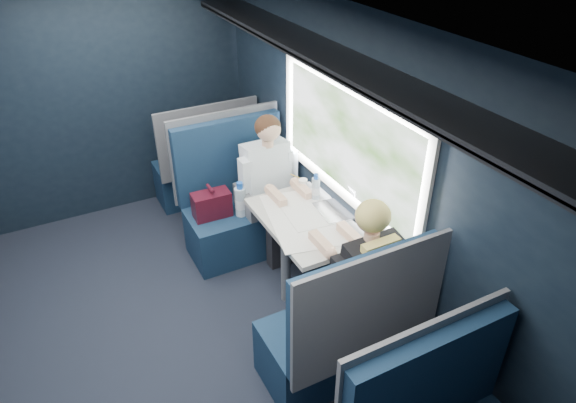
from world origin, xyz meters
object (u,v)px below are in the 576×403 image
seat_row_front (205,166)px  woman (363,272)px  table (303,228)px  cup (303,184)px  seat_bay_near (238,207)px  seat_bay_far (342,334)px  bottle_small (316,188)px  laptop (340,203)px  man (272,181)px

seat_row_front → woman: woman is taller
table → cup: (0.22, 0.41, 0.12)m
seat_row_front → cup: (0.41, -1.39, 0.38)m
seat_bay_near → seat_bay_far: same height
table → bottle_small: 0.38m
woman → bottle_small: (0.17, 0.93, 0.12)m
seat_bay_near → woman: (0.26, -1.58, 0.31)m
seat_bay_near → bottle_small: seat_bay_near is taller
table → seat_row_front: 1.82m
laptop → woman: bearing=-110.4°
seat_bay_far → cup: bearing=72.5°
seat_bay_far → bottle_small: (0.42, 1.10, 0.43)m
seat_row_front → cup: size_ratio=12.22×
table → man: size_ratio=0.76×
woman → seat_row_front: bearing=95.7°
man → bottle_small: bearing=-70.0°
woman → bottle_small: 0.96m
cup → bottle_small: bearing=-85.0°
woman → man: bearing=90.0°
table → woman: woman is taller
seat_bay_far → laptop: 1.08m
seat_row_front → laptop: seat_row_front is taller
table → cup: cup is taller
seat_bay_far → woman: 0.43m
man → seat_row_front: bearing=102.8°
table → seat_bay_far: (-0.18, -0.87, -0.25)m
seat_bay_far → woman: bearing=33.8°
seat_row_front → laptop: size_ratio=3.33×
table → bottle_small: bottle_small is taller
man → cup: (0.16, -0.29, 0.07)m
bottle_small → cup: 0.19m
seat_bay_near → cup: seat_bay_near is taller
seat_bay_near → laptop: bearing=-59.1°
man → seat_bay_near: bearing=146.6°
seat_row_front → woman: (0.25, -2.50, 0.32)m
seat_row_front → laptop: bearing=-74.1°
bottle_small → seat_row_front: bearing=105.0°
bottle_small → seat_bay_far: bearing=-111.0°
cup → seat_bay_far: bearing=-107.5°
seat_row_front → woman: bearing=-84.3°
seat_bay_far → cup: 1.40m
bottle_small → cup: size_ratio=2.47×
laptop → cup: laptop is taller
table → seat_row_front: size_ratio=0.86×
bottle_small → man: bearing=110.0°
seat_bay_near → seat_bay_far: bearing=-89.6°
seat_bay_far → laptop: size_ratio=3.62×
seat_bay_near → cup: bearing=-47.8°
table → woman: 0.71m
seat_bay_far → table: bearing=78.2°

